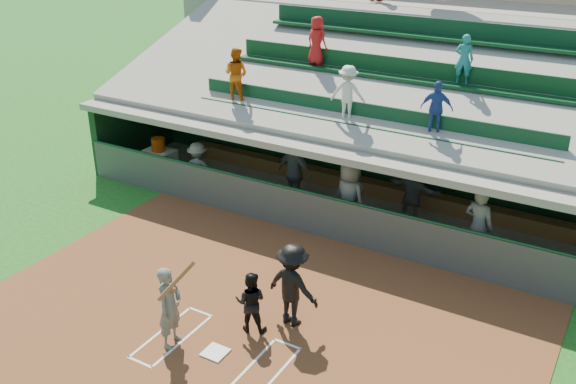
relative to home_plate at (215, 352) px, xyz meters
The scene contains 18 objects.
ground 0.04m from the home_plate, ahead, with size 100.00×100.00×0.00m, color #1B5919.
dirt_slab 0.50m from the home_plate, 90.00° to the left, with size 11.00×9.00×0.02m, color brown.
home_plate is the anchor object (origin of this frame).
batters_box_chalk 0.01m from the home_plate, ahead, with size 2.65×1.85×0.01m.
dugout_floor 6.75m from the home_plate, 90.00° to the left, with size 16.00×3.50×0.04m, color gray.
concourse_slab 13.69m from the home_plate, 90.00° to the left, with size 20.00×3.00×4.60m, color gray.
grandstand 10.74m from the home_plate, 90.05° to the left, with size 20.40×10.40×7.80m.
batter_at_plate 1.20m from the home_plate, 169.17° to the right, with size 0.86×0.74×1.95m.
catcher 1.15m from the home_plate, 79.35° to the left, with size 0.61×0.48×1.26m, color black.
home_umpire 1.92m from the home_plate, 64.05° to the left, with size 1.11×0.64×1.73m, color black.
dugout_bench 7.87m from the home_plate, 88.77° to the left, with size 13.36×0.40×0.40m, color olive.
white_table 8.76m from the home_plate, 136.87° to the left, with size 0.89×0.67×0.78m, color white.
water_cooler 8.76m from the home_plate, 136.97° to the left, with size 0.40×0.40×0.40m, color #D74F0C.
dugout_player_a 7.07m from the home_plate, 129.66° to the left, with size 1.00×0.58×1.55m, color #5E615B.
dugout_player_b 6.53m from the home_plate, 106.49° to the left, with size 1.11×0.46×1.89m, color #525550.
dugout_player_c 5.57m from the home_plate, 88.91° to the left, with size 0.95×0.62×1.94m, color #51534E.
dugout_player_d 7.10m from the home_plate, 80.18° to the left, with size 1.50×0.48×1.62m, color #565853.
dugout_player_e 6.48m from the home_plate, 59.52° to the left, with size 0.70×0.46×1.92m, color #5A5C57.
Camera 1 is at (5.96, -7.54, 7.69)m, focal length 40.00 mm.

